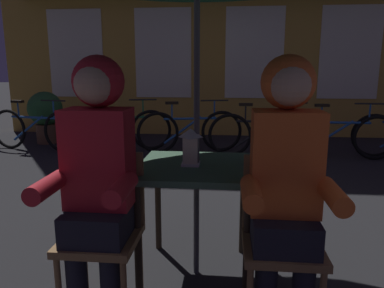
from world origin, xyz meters
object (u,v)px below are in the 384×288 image
object	(u,v)px
person_left_hooded	(97,164)
potted_plant	(45,113)
bicycle_fifth	(340,136)
bicycle_nearest	(35,130)
chair_left	(104,223)
chair_right	(281,231)
cafe_table	(196,180)
bicycle_fourth	(264,134)
lantern	(191,146)
bicycle_second	(119,129)
bicycle_third	(190,131)
person_right_hooded	(286,168)

from	to	relation	value
person_left_hooded	potted_plant	xyz separation A→B (m)	(-2.56, 4.45, -0.30)
bicycle_fifth	bicycle_nearest	bearing A→B (deg)	178.68
chair_left	chair_right	world-z (taller)	same
cafe_table	bicycle_fourth	size ratio (longest dim) A/B	0.44
lantern	cafe_table	bearing A→B (deg)	17.36
bicycle_second	bicycle_nearest	bearing A→B (deg)	-173.78
lantern	chair_right	bearing A→B (deg)	-34.78
cafe_table	bicycle_nearest	bearing A→B (deg)	130.66
bicycle_second	bicycle_third	size ratio (longest dim) A/B	1.01
bicycle_fourth	bicycle_fifth	xyz separation A→B (m)	(1.10, -0.02, 0.00)
cafe_table	bicycle_fifth	world-z (taller)	bicycle_fifth
lantern	person_right_hooded	bearing A→B (deg)	-38.82
bicycle_second	bicycle_fifth	bearing A→B (deg)	-4.35
chair_left	person_right_hooded	distance (m)	1.03
lantern	chair_left	size ratio (longest dim) A/B	0.27
lantern	chair_left	distance (m)	0.68
person_left_hooded	bicycle_nearest	distance (m)	4.58
bicycle_nearest	bicycle_third	size ratio (longest dim) A/B	1.01
bicycle_nearest	potted_plant	distance (m)	0.65
person_left_hooded	bicycle_fifth	distance (m)	4.41
bicycle_second	bicycle_third	bearing A→B (deg)	-1.98
bicycle_third	bicycle_nearest	bearing A→B (deg)	-177.53
person_right_hooded	bicycle_fifth	xyz separation A→B (m)	(1.36, 3.72, -0.50)
person_right_hooded	bicycle_third	bearing A→B (deg)	102.63
person_right_hooded	bicycle_fourth	size ratio (longest dim) A/B	0.83
cafe_table	potted_plant	world-z (taller)	potted_plant
chair_left	potted_plant	world-z (taller)	potted_plant
bicycle_fifth	potted_plant	distance (m)	4.93
bicycle_fifth	cafe_table	bearing A→B (deg)	-119.09
bicycle_third	potted_plant	world-z (taller)	potted_plant
bicycle_second	chair_right	bearing A→B (deg)	-62.53
bicycle_third	cafe_table	bearing A→B (deg)	-83.45
person_left_hooded	person_right_hooded	size ratio (longest dim) A/B	1.00
chair_left	chair_right	size ratio (longest dim) A/B	1.00
chair_right	potted_plant	distance (m)	5.63
chair_right	bicycle_fifth	xyz separation A→B (m)	(1.36, 3.67, -0.14)
bicycle_fourth	bicycle_fifth	world-z (taller)	same
person_left_hooded	bicycle_nearest	world-z (taller)	person_left_hooded
chair_left	person_left_hooded	size ratio (longest dim) A/B	0.62
bicycle_second	bicycle_fourth	xyz separation A→B (m)	(2.30, -0.24, 0.00)
chair_left	bicycle_second	bearing A→B (deg)	105.40
chair_right	bicycle_third	distance (m)	3.99
person_right_hooded	bicycle_second	world-z (taller)	person_right_hooded
person_right_hooded	potted_plant	bearing A→B (deg)	128.32
person_left_hooded	bicycle_nearest	size ratio (longest dim) A/B	0.84
bicycle_third	bicycle_fifth	world-z (taller)	same
person_left_hooded	potted_plant	bearing A→B (deg)	119.88
chair_left	bicycle_fifth	world-z (taller)	chair_left
chair_right	bicycle_second	bearing A→B (deg)	117.47
bicycle_nearest	bicycle_second	size ratio (longest dim) A/B	1.00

